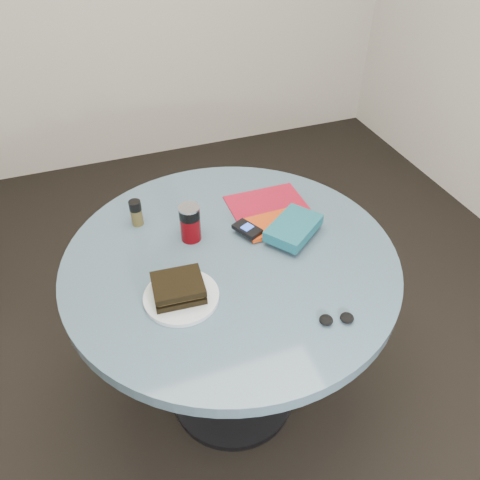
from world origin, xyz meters
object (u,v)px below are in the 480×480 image
object	(u,v)px
plate	(181,297)
pepper_grinder	(136,213)
mp3_player	(247,229)
headphones	(337,319)
red_book	(270,225)
table	(231,293)
sandwich	(178,288)
soda_can	(190,223)
magazine	(267,205)
novel	(294,228)

from	to	relation	value
plate	pepper_grinder	world-z (taller)	pepper_grinder
plate	mp3_player	world-z (taller)	mp3_player
mp3_player	headphones	world-z (taller)	mp3_player
red_book	table	bearing A→B (deg)	-155.79
sandwich	headphones	distance (m)	0.42
soda_can	pepper_grinder	bearing A→B (deg)	138.04
table	plate	bearing A→B (deg)	-146.62
soda_can	red_book	distance (m)	0.26
table	magazine	size ratio (longest dim) A/B	3.91
soda_can	novel	bearing A→B (deg)	-18.67
plate	magazine	world-z (taller)	plate
sandwich	pepper_grinder	size ratio (longest dim) A/B	1.61
plate	soda_can	distance (m)	0.26
magazine	soda_can	bearing A→B (deg)	-164.60
novel	headphones	distance (m)	0.35
soda_can	headphones	bearing A→B (deg)	-59.80
red_book	novel	xyz separation A→B (m)	(0.05, -0.06, 0.02)
magazine	red_book	distance (m)	0.12
soda_can	magazine	size ratio (longest dim) A/B	0.47
mp3_player	red_book	bearing A→B (deg)	6.90
sandwich	magazine	world-z (taller)	sandwich
mp3_player	sandwich	bearing A→B (deg)	-145.37
soda_can	headphones	xyz separation A→B (m)	(0.26, -0.45, -0.05)
red_book	headphones	bearing A→B (deg)	-90.37
sandwich	magazine	xyz separation A→B (m)	(0.38, 0.31, -0.03)
table	soda_can	xyz separation A→B (m)	(-0.09, 0.12, 0.22)
table	pepper_grinder	xyz separation A→B (m)	(-0.23, 0.24, 0.21)
magazine	novel	xyz separation A→B (m)	(0.01, -0.18, 0.03)
sandwich	novel	bearing A→B (deg)	17.88
novel	red_book	bearing A→B (deg)	90.31
soda_can	red_book	size ratio (longest dim) A/B	0.72
table	mp3_player	xyz separation A→B (m)	(0.08, 0.07, 0.19)
table	mp3_player	bearing A→B (deg)	41.21
sandwich	novel	xyz separation A→B (m)	(0.40, 0.13, -0.00)
magazine	novel	distance (m)	0.18
plate	soda_can	size ratio (longest dim) A/B	1.70
table	red_book	bearing A→B (deg)	26.01
red_book	headphones	world-z (taller)	headphones
sandwich	mp3_player	xyz separation A→B (m)	(0.26, 0.18, -0.01)
novel	mp3_player	world-z (taller)	novel
magazine	headphones	bearing A→B (deg)	-92.60
red_book	novel	world-z (taller)	novel
novel	pepper_grinder	bearing A→B (deg)	115.97
soda_can	red_book	xyz separation A→B (m)	(0.25, -0.04, -0.05)
soda_can	mp3_player	world-z (taller)	soda_can
magazine	headphones	size ratio (longest dim) A/B	2.64
table	sandwich	xyz separation A→B (m)	(-0.19, -0.11, 0.20)
pepper_grinder	mp3_player	size ratio (longest dim) A/B	0.87
magazine	sandwich	bearing A→B (deg)	-141.14
sandwich	novel	size ratio (longest dim) A/B	0.79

